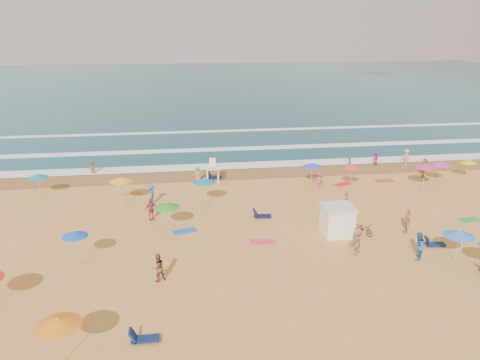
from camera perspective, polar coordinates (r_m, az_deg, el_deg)
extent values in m
plane|color=gold|center=(35.63, 5.61, -5.13)|extent=(220.00, 220.00, 0.00)
cube|color=#0C4756|center=(116.87, -3.97, 11.40)|extent=(220.00, 140.00, 0.18)
plane|color=olive|center=(47.11, 2.15, 0.89)|extent=(220.00, 220.00, 0.00)
cube|color=white|center=(49.44, 1.66, 1.86)|extent=(200.00, 2.20, 0.05)
cube|color=white|center=(56.10, 0.49, 3.88)|extent=(200.00, 1.60, 0.05)
cube|color=white|center=(65.74, -0.77, 6.04)|extent=(200.00, 1.20, 0.05)
cube|color=white|center=(33.85, 11.76, -4.91)|extent=(2.00, 2.00, 2.00)
cube|color=silver|center=(33.45, 11.88, -3.24)|extent=(2.20, 2.20, 0.12)
imported|color=black|center=(34.49, 14.86, -5.76)|extent=(1.21, 1.69, 0.84)
cone|color=teal|center=(43.23, -23.44, 0.49)|extent=(1.68, 1.68, 0.35)
cone|color=blue|center=(42.62, 8.81, 1.86)|extent=(1.72, 1.72, 0.35)
cone|color=blue|center=(30.07, -19.49, -6.17)|extent=(1.55, 1.55, 0.35)
cone|color=#FFAB1A|center=(38.96, -14.34, 0.08)|extent=(1.87, 1.87, 0.35)
cone|color=#D12EA7|center=(46.96, 23.36, 1.88)|extent=(1.75, 1.75, 0.35)
cone|color=blue|center=(31.73, 25.19, -5.91)|extent=(1.86, 1.86, 0.35)
cone|color=#CBDC17|center=(49.18, 26.11, 2.08)|extent=(1.54, 1.54, 0.35)
cone|color=green|center=(33.54, -8.91, -3.05)|extent=(1.83, 1.83, 0.35)
cone|color=#117690|center=(37.58, -4.34, -0.05)|extent=(1.82, 1.82, 0.35)
cone|color=#D02E79|center=(44.79, 21.68, 1.63)|extent=(1.97, 1.97, 0.35)
cone|color=#FF431A|center=(42.59, 13.46, 1.67)|extent=(1.64, 1.64, 0.35)
cone|color=orange|center=(22.28, -21.30, -15.80)|extent=(1.99, 1.99, 0.35)
cube|color=#0E1D49|center=(23.58, -11.47, -18.46)|extent=(1.30, 0.57, 0.34)
cube|color=#0D1045|center=(36.18, 2.76, -4.39)|extent=(1.36, 0.71, 0.34)
cube|color=#0F1F4D|center=(34.29, 22.72, -7.24)|extent=(1.33, 0.64, 0.34)
cube|color=#0E184A|center=(45.23, -3.05, 0.34)|extent=(1.39, 0.82, 0.34)
cube|color=blue|center=(34.19, -6.74, -6.20)|extent=(1.87, 1.27, 0.03)
cube|color=#C47715|center=(42.32, -13.10, -1.64)|extent=(1.85, 1.23, 0.03)
cube|color=#F33952|center=(32.38, 2.78, -7.55)|extent=(1.80, 1.08, 0.03)
cube|color=red|center=(44.75, 12.50, -0.49)|extent=(1.90, 1.49, 0.03)
cube|color=green|center=(39.94, 26.27, -4.37)|extent=(1.80, 1.07, 0.03)
cube|color=#BA3D2B|center=(46.70, 17.19, -0.10)|extent=(1.75, 0.97, 0.03)
imported|color=#2248A1|center=(48.88, 13.20, 1.99)|extent=(0.50, 0.64, 1.53)
imported|color=blue|center=(39.37, -10.77, -1.74)|extent=(0.73, 1.14, 1.67)
imported|color=#D9364D|center=(42.95, 9.60, -0.03)|extent=(1.16, 0.92, 1.57)
imported|color=tan|center=(31.35, 14.05, -7.20)|extent=(1.54, 1.64, 1.84)
imported|color=#9E7848|center=(44.35, -5.16, 0.72)|extent=(0.87, 0.84, 1.51)
imported|color=#C8325D|center=(51.85, 16.14, 2.41)|extent=(0.92, 0.83, 1.56)
imported|color=brown|center=(37.99, 12.84, -2.58)|extent=(0.61, 0.74, 1.73)
imported|color=#9A6647|center=(48.97, 21.53, 1.40)|extent=(1.13, 1.81, 1.86)
imported|color=brown|center=(27.86, -9.98, -10.46)|extent=(1.03, 0.95, 1.71)
imported|color=#2462AA|center=(31.81, 20.88, -7.52)|extent=(1.11, 1.13, 1.84)
imported|color=brown|center=(48.77, -17.55, 1.35)|extent=(0.96, 0.95, 1.67)
imported|color=tan|center=(35.50, 19.70, -4.71)|extent=(0.66, 1.12, 1.78)
imported|color=tan|center=(52.53, 19.60, 2.64)|extent=(1.05, 1.28, 1.73)
imported|color=#C13048|center=(36.15, -10.83, -3.54)|extent=(1.09, 0.89, 1.73)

